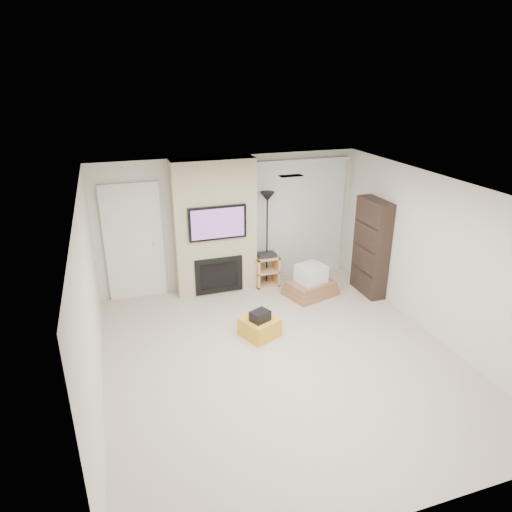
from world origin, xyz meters
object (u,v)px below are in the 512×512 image
object	(u,v)px
floor_lamp	(267,212)
bookshelf	(371,247)
ottoman	(260,327)
av_stand	(266,268)
box_stack	(311,283)

from	to	relation	value
floor_lamp	bookshelf	xyz separation A→B (m)	(1.69, -0.97, -0.55)
ottoman	bookshelf	size ratio (longest dim) A/B	0.28
floor_lamp	av_stand	bearing A→B (deg)	-116.50
av_stand	ottoman	bearing A→B (deg)	-112.55
floor_lamp	box_stack	size ratio (longest dim) A/B	1.77
box_stack	av_stand	bearing A→B (deg)	133.58
av_stand	box_stack	size ratio (longest dim) A/B	0.63
floor_lamp	ottoman	bearing A→B (deg)	-112.72
floor_lamp	box_stack	world-z (taller)	floor_lamp
box_stack	bookshelf	distance (m)	1.30
ottoman	bookshelf	world-z (taller)	bookshelf
ottoman	av_stand	bearing A→B (deg)	67.45
ottoman	av_stand	distance (m)	1.90
av_stand	bookshelf	bearing A→B (deg)	-27.51
box_stack	bookshelf	size ratio (longest dim) A/B	0.58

